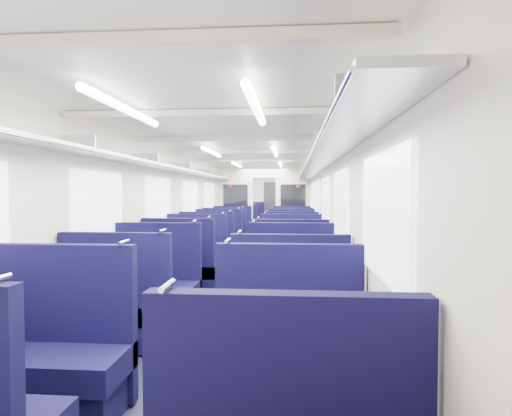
{
  "coord_description": "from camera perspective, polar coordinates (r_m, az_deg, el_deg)",
  "views": [
    {
      "loc": [
        0.85,
        -10.13,
        1.56
      ],
      "look_at": [
        -0.09,
        1.33,
        1.15
      ],
      "focal_mm": 30.87,
      "sensor_mm": 36.0,
      "label": 1
    }
  ],
  "objects": [
    {
      "name": "seat_19",
      "position": [
        12.27,
        4.6,
        -3.52
      ],
      "size": [
        1.09,
        0.6,
        1.21
      ],
      "color": "#0D0B35",
      "rests_on": "floor"
    },
    {
      "name": "seat_15",
      "position": [
        10.03,
        4.57,
        -4.76
      ],
      "size": [
        1.09,
        0.6,
        1.21
      ],
      "color": "#0D0B35",
      "rests_on": "floor"
    },
    {
      "name": "seat_21",
      "position": [
        14.19,
        4.61,
        -2.76
      ],
      "size": [
        1.09,
        0.6,
        1.21
      ],
      "color": "#0D0B35",
      "rests_on": "floor"
    },
    {
      "name": "seat_18",
      "position": [
        12.31,
        -3.16,
        -3.49
      ],
      "size": [
        1.09,
        0.6,
        1.21
      ],
      "color": "#0D0B35",
      "rests_on": "floor"
    },
    {
      "name": "wall_right",
      "position": [
        10.15,
        7.81,
        -0.15
      ],
      "size": [
        0.02,
        18.0,
        2.35
      ],
      "primitive_type": "cube",
      "color": "silver",
      "rests_on": "floor"
    },
    {
      "name": "seat_8",
      "position": [
        6.82,
        -9.71,
        -8.0
      ],
      "size": [
        1.09,
        0.6,
        1.21
      ],
      "color": "#0D0B35",
      "rests_on": "floor"
    },
    {
      "name": "seat_4",
      "position": [
        4.67,
        -16.98,
        -12.76
      ],
      "size": [
        1.09,
        0.6,
        1.21
      ],
      "color": "#0D0B35",
      "rests_on": "floor"
    },
    {
      "name": "wall_left",
      "position": [
        10.38,
        -7.81,
        -0.1
      ],
      "size": [
        0.02,
        18.0,
        2.35
      ],
      "primitive_type": "cube",
      "color": "silver",
      "rests_on": "floor"
    },
    {
      "name": "seat_6",
      "position": [
        5.63,
        -12.96,
        -10.16
      ],
      "size": [
        1.09,
        0.6,
        1.21
      ],
      "color": "#0D0B35",
      "rests_on": "floor"
    },
    {
      "name": "seat_26",
      "position": [
        17.88,
        -0.7,
        -1.77
      ],
      "size": [
        1.09,
        0.6,
        1.21
      ],
      "color": "#0D0B35",
      "rests_on": "floor"
    },
    {
      "name": "wall_far",
      "position": [
        19.15,
        2.16,
        0.89
      ],
      "size": [
        2.8,
        0.02,
        2.35
      ],
      "primitive_type": "cube",
      "color": "silver",
      "rests_on": "floor"
    },
    {
      "name": "seat_9",
      "position": [
        6.48,
        4.5,
        -8.52
      ],
      "size": [
        1.09,
        0.6,
        1.21
      ],
      "color": "#0D0B35",
      "rests_on": "floor"
    },
    {
      "name": "luggage_rack_right",
      "position": [
        10.14,
        6.77,
        4.37
      ],
      "size": [
        0.36,
        17.4,
        0.18
      ],
      "color": "#B2B5BA",
      "rests_on": "wall_right"
    },
    {
      "name": "seat_3",
      "position": [
        3.32,
        4.28,
        -18.92
      ],
      "size": [
        1.09,
        0.6,
        1.21
      ],
      "color": "#0D0B35",
      "rests_on": "floor"
    },
    {
      "name": "seat_2",
      "position": [
        3.58,
        -24.79,
        -17.47
      ],
      "size": [
        1.09,
        0.6,
        1.21
      ],
      "color": "#0D0B35",
      "rests_on": "floor"
    },
    {
      "name": "seat_12",
      "position": [
        8.94,
        -6.2,
        -5.6
      ],
      "size": [
        1.09,
        0.6,
        1.21
      ],
      "color": "#0D0B35",
      "rests_on": "floor"
    },
    {
      "name": "seat_5",
      "position": [
        4.31,
        4.39,
        -13.95
      ],
      "size": [
        1.09,
        0.6,
        1.21
      ],
      "color": "#0D0B35",
      "rests_on": "floor"
    },
    {
      "name": "ceiling_fittings",
      "position": [
        9.93,
        -0.22,
        6.26
      ],
      "size": [
        2.7,
        16.06,
        0.11
      ],
      "color": "silver",
      "rests_on": "ceiling"
    },
    {
      "name": "luggage_rack_left",
      "position": [
        10.35,
        -6.82,
        4.32
      ],
      "size": [
        0.36,
        17.4,
        0.18
      ],
      "color": "#B2B5BA",
      "rests_on": "wall_left"
    },
    {
      "name": "seat_22",
      "position": [
        15.62,
        -1.48,
        -2.32
      ],
      "size": [
        1.09,
        0.6,
        1.21
      ],
      "color": "#0D0B35",
      "rests_on": "floor"
    },
    {
      "name": "seat_17",
      "position": [
        11.1,
        4.59,
        -4.11
      ],
      "size": [
        1.09,
        0.6,
        1.21
      ],
      "color": "#0D0B35",
      "rests_on": "floor"
    },
    {
      "name": "seat_23",
      "position": [
        15.53,
        4.62,
        -2.35
      ],
      "size": [
        1.09,
        0.6,
        1.21
      ],
      "color": "#0D0B35",
      "rests_on": "floor"
    },
    {
      "name": "seat_20",
      "position": [
        14.33,
        -2.04,
        -2.71
      ],
      "size": [
        1.09,
        0.6,
        1.21
      ],
      "color": "#0D0B35",
      "rests_on": "floor"
    },
    {
      "name": "dado_right",
      "position": [
        10.22,
        7.7,
        -4.78
      ],
      "size": [
        0.03,
        17.9,
        0.7
      ],
      "primitive_type": "cube",
      "color": "black",
      "rests_on": "floor"
    },
    {
      "name": "seat_24",
      "position": [
        16.67,
        -1.09,
        -2.05
      ],
      "size": [
        1.09,
        0.6,
        1.21
      ],
      "color": "#0D0B35",
      "rests_on": "floor"
    },
    {
      "name": "seat_13",
      "position": [
        8.95,
        4.56,
        -5.59
      ],
      "size": [
        1.09,
        0.6,
        1.21
      ],
      "color": "#0D0B35",
      "rests_on": "floor"
    },
    {
      "name": "dado_left",
      "position": [
        10.44,
        -7.71,
        -4.63
      ],
      "size": [
        0.03,
        17.9,
        0.7
      ],
      "primitive_type": "cube",
      "color": "black",
      "rests_on": "floor"
    },
    {
      "name": "windows",
      "position": [
        9.71,
        -0.32,
        1.22
      ],
      "size": [
        2.78,
        15.6,
        0.75
      ],
      "color": "white",
      "rests_on": "wall_left"
    },
    {
      "name": "seat_27",
      "position": [
        17.77,
        4.63,
        -1.8
      ],
      "size": [
        1.09,
        0.6,
        1.21
      ],
      "color": "#0D0B35",
      "rests_on": "floor"
    },
    {
      "name": "seat_25",
      "position": [
        16.52,
        4.63,
        -2.09
      ],
      "size": [
        1.09,
        0.6,
        1.21
      ],
      "color": "#0D0B35",
      "rests_on": "floor"
    },
    {
      "name": "seat_7",
      "position": [
        5.5,
        4.46,
        -10.43
      ],
      "size": [
        1.09,
        0.6,
        1.21
      ],
      "color": "#0D0B35",
      "rests_on": "floor"
    },
    {
      "name": "end_door",
      "position": [
        19.1,
        2.15,
        0.36
      ],
      "size": [
        0.75,
        0.06,
        2.0
      ],
      "primitive_type": "cube",
      "color": "black",
      "rests_on": "floor"
    },
    {
      "name": "seat_10",
      "position": [
        7.8,
        -7.84,
        -6.72
      ],
      "size": [
        1.09,
        0.6,
        1.21
      ],
      "color": "#0D0B35",
      "rests_on": "floor"
    },
    {
      "name": "seat_14",
      "position": [
        10.06,
        -4.96,
        -4.74
      ],
      "size": [
        1.09,
        0.6,
        1.21
      ],
      "color": "#0D0B35",
      "rests_on": "floor"
    },
    {
      "name": "seat_11",
      "position": [
        7.72,
        4.53,
        -6.81
      ],
      "size": [
        1.09,
        0.6,
        1.21
      ],
      "color": "#0D0B35",
      "rests_on": "floor"
    },
    {
      "name": "seat_16",
      "position": [
        11.18,
        -3.97,
        -4.06
      ],
      "size": [
        1.09,
        0.6,
        1.21
      ],
      "color": "#0D0B35",
      "rests_on": "floor"
    },
    {
      "name": "floor",
      "position": [
        10.28,
        -0.09,
        -6.68
      ],
      "size": [
        2.8,
        18.0,
        0.01
      ],
      "primitive_type": "cube",
      "color": "black",
      "rests_on": "ground"
    },
    {
      "name": "ceiling",
      "position": [
        10.2,
        -0.09,
        6.49
      ],
      "size": [
        2.8,
        18.0,
        0.01
      ],
      "primitive_type": "cube",
      "color": "white",
      "rests_on": "wall_left"
    },
    {
      "name": "bulkhead",
      "position": [
        13.39,
        1.07,
        0.64
      ],
      "size": [
        2.8,
        0.1,
        2.35
      ],
      "color": "silver",
      "rests_on": "floor"
    }
  ]
}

